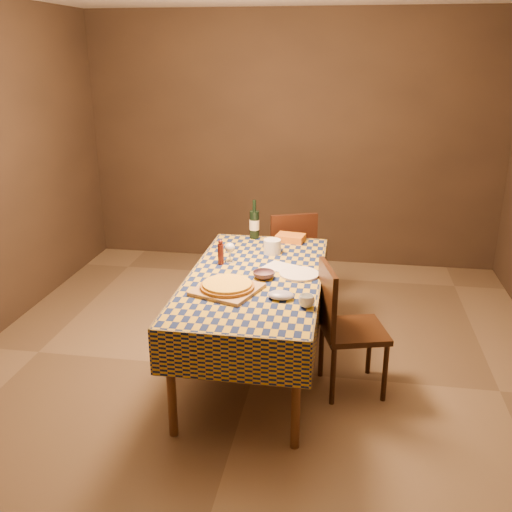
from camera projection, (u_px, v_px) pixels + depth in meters
name	position (u px, v px, depth m)	size (l,w,h in m)	color
room	(255.00, 196.00, 3.84)	(5.00, 5.10, 2.70)	brown
dining_table	(255.00, 286.00, 4.06)	(0.94, 1.84, 0.77)	brown
cutting_board	(227.00, 289.00, 3.77)	(0.38, 0.38, 0.02)	#A37C4C
pizza	(227.00, 285.00, 3.76)	(0.46, 0.46, 0.04)	#955B18
pepper_mill	(221.00, 253.00, 4.22)	(0.05, 0.05, 0.19)	#461410
bowl	(264.00, 275.00, 3.99)	(0.15, 0.15, 0.05)	#5B414C
wine_glass	(230.00, 248.00, 4.26)	(0.08, 0.08, 0.15)	silver
wine_bottle	(254.00, 224.00, 4.81)	(0.10, 0.10, 0.33)	black
deli_tub	(272.00, 247.00, 4.46)	(0.14, 0.14, 0.11)	silver
takeout_container	(290.00, 238.00, 4.76)	(0.23, 0.16, 0.06)	#C06819
white_plate	(299.00, 274.00, 4.04)	(0.28, 0.28, 0.02)	white
tumbler	(307.00, 301.00, 3.52)	(0.10, 0.10, 0.08)	silver
flour_patch	(282.00, 267.00, 4.19)	(0.25, 0.19, 0.00)	silver
flour_bag	(281.00, 295.00, 3.65)	(0.17, 0.13, 0.05)	#9AA0C6
chair_far	(290.00, 254.00, 5.20)	(0.55, 0.55, 0.93)	black
chair_right	(342.00, 322.00, 3.89)	(0.52, 0.52, 0.93)	black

